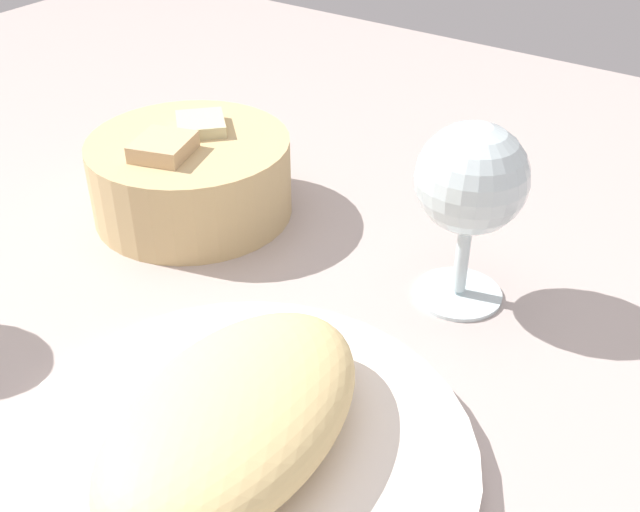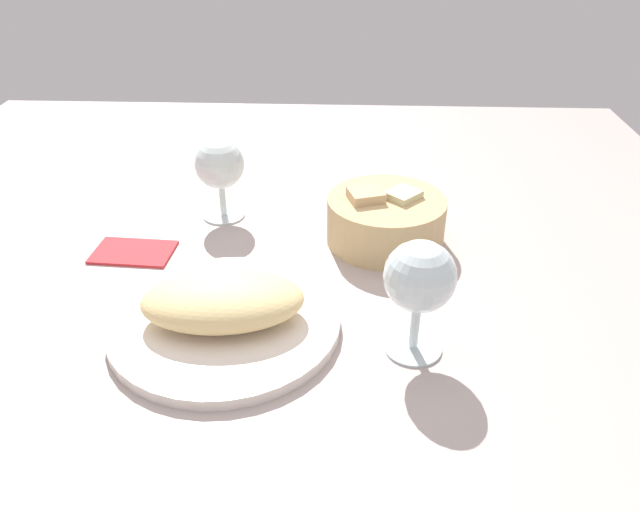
{
  "view_description": "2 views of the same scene",
  "coord_description": "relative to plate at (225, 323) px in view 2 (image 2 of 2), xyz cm",
  "views": [
    {
      "loc": [
        -25.56,
        -34.7,
        34.54
      ],
      "look_at": [
        12.21,
        -8.37,
        3.53
      ],
      "focal_mm": 43.89,
      "sensor_mm": 36.0,
      "label": 1
    },
    {
      "loc": [
        10.02,
        -70.96,
        45.32
      ],
      "look_at": [
        7.2,
        -6.24,
        5.56
      ],
      "focal_mm": 34.86,
      "sensor_mm": 36.0,
      "label": 2
    }
  ],
  "objects": [
    {
      "name": "ground_plane",
      "position": [
        3.61,
        13.72,
        -1.7
      ],
      "size": [
        140.0,
        140.0,
        2.0
      ],
      "primitive_type": "cube",
      "color": "#B0A19B"
    },
    {
      "name": "plate",
      "position": [
        0.0,
        0.0,
        0.0
      ],
      "size": [
        27.04,
        27.04,
        1.4
      ],
      "primitive_type": "cylinder",
      "color": "white",
      "rests_on": "ground_plane"
    },
    {
      "name": "omelette",
      "position": [
        0.0,
        0.0,
        3.17
      ],
      "size": [
        19.67,
        12.86,
        4.94
      ],
      "primitive_type": "ellipsoid",
      "rotation": [
        0.0,
        0.0,
        0.09
      ],
      "color": "#EDCC85",
      "rests_on": "plate"
    },
    {
      "name": "lettuce_garnish",
      "position": [
        3.53,
        5.17,
        1.41
      ],
      "size": [
        4.62,
        4.62,
        1.43
      ],
      "primitive_type": "cone",
      "color": "#437A3C",
      "rests_on": "plate"
    },
    {
      "name": "bread_basket",
      "position": [
        19.56,
        21.22,
        2.85
      ],
      "size": [
        16.79,
        16.79,
        8.1
      ],
      "color": "tan",
      "rests_on": "ground_plane"
    },
    {
      "name": "wine_glass_near",
      "position": [
        21.68,
        -2.92,
        8.5
      ],
      "size": [
        7.74,
        7.74,
        13.61
      ],
      "color": "silver",
      "rests_on": "ground_plane"
    },
    {
      "name": "wine_glass_far",
      "position": [
        -5.06,
        27.84,
        7.46
      ],
      "size": [
        7.43,
        7.43,
        12.41
      ],
      "color": "silver",
      "rests_on": "ground_plane"
    },
    {
      "name": "folded_napkin",
      "position": [
        -15.83,
        16.1,
        -0.3
      ],
      "size": [
        11.41,
        7.66,
        0.8
      ],
      "primitive_type": "cube",
      "rotation": [
        0.0,
        0.0,
        3.08
      ],
      "color": "red",
      "rests_on": "ground_plane"
    }
  ]
}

